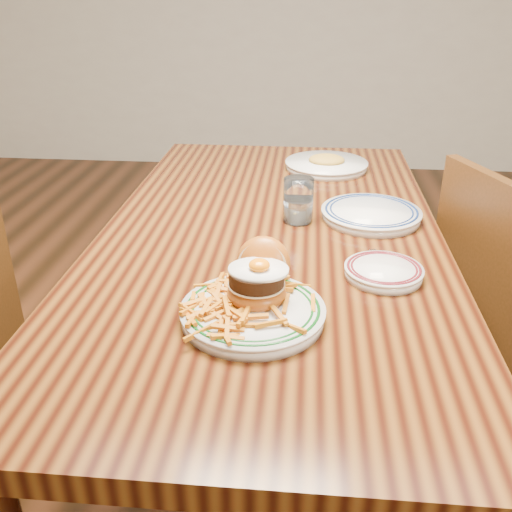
# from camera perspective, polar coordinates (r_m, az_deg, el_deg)

# --- Properties ---
(floor) EXTENTS (6.00, 6.00, 0.00)m
(floor) POSITION_cam_1_polar(r_m,az_deg,el_deg) (1.86, 1.20, -19.19)
(floor) COLOR black
(floor) RESTS_ON ground
(table) EXTENTS (0.85, 1.60, 0.75)m
(table) POSITION_cam_1_polar(r_m,az_deg,el_deg) (1.47, 1.44, -0.69)
(table) COLOR black
(table) RESTS_ON floor
(main_plate) EXTENTS (0.27, 0.28, 0.13)m
(main_plate) POSITION_cam_1_polar(r_m,az_deg,el_deg) (1.06, -0.14, -4.29)
(main_plate) COLOR silver
(main_plate) RESTS_ON table
(side_plate) EXTENTS (0.17, 0.18, 0.03)m
(side_plate) POSITION_cam_1_polar(r_m,az_deg,el_deg) (1.24, 12.65, -1.45)
(side_plate) COLOR silver
(side_plate) RESTS_ON table
(rear_plate) EXTENTS (0.26, 0.26, 0.03)m
(rear_plate) POSITION_cam_1_polar(r_m,az_deg,el_deg) (1.53, 11.43, 4.20)
(rear_plate) COLOR silver
(rear_plate) RESTS_ON table
(water_glass) EXTENTS (0.08, 0.08, 0.12)m
(water_glass) POSITION_cam_1_polar(r_m,az_deg,el_deg) (1.48, 4.24, 5.32)
(water_glass) COLOR white
(water_glass) RESTS_ON table
(far_plate) EXTENTS (0.27, 0.27, 0.05)m
(far_plate) POSITION_cam_1_polar(r_m,az_deg,el_deg) (1.92, 7.05, 9.09)
(far_plate) COLOR silver
(far_plate) RESTS_ON table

